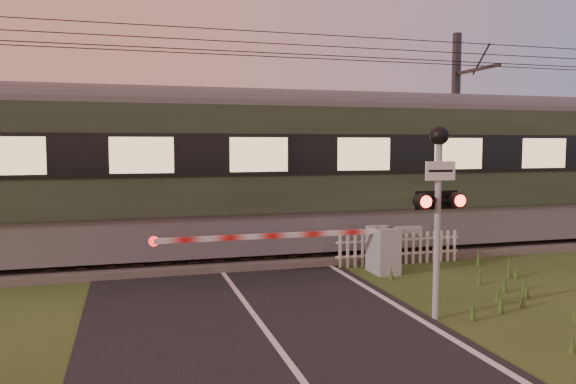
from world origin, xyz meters
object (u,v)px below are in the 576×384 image
object	(u,v)px
boom_gate	(372,248)
catenary_mast	(456,130)
picket_fence	(399,248)
crossing_signal	(438,187)

from	to	relation	value
boom_gate	catenary_mast	xyz separation A→B (m)	(5.29, 4.86, 2.96)
picket_fence	catenary_mast	distance (m)	6.69
crossing_signal	catenary_mast	distance (m)	10.23
catenary_mast	boom_gate	bearing A→B (deg)	-137.45
crossing_signal	catenary_mast	xyz separation A→B (m)	(5.68, 8.42, 1.23)
boom_gate	picket_fence	xyz separation A→B (m)	(1.08, 0.74, -0.20)
picket_fence	catenary_mast	bearing A→B (deg)	44.37
boom_gate	crossing_signal	distance (m)	3.97
crossing_signal	catenary_mast	bearing A→B (deg)	55.98
picket_fence	catenary_mast	xyz separation A→B (m)	(4.21, 4.12, 3.16)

